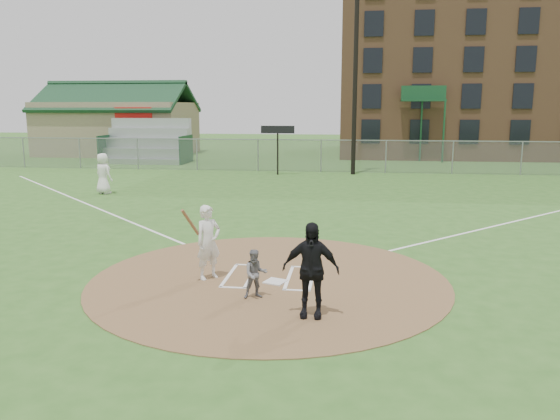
# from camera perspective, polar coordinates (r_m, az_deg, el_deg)

# --- Properties ---
(ground) EXTENTS (140.00, 140.00, 0.00)m
(ground) POSITION_cam_1_polar(r_m,az_deg,el_deg) (13.00, -1.14, -7.27)
(ground) COLOR #305F20
(ground) RESTS_ON ground
(dirt_circle) EXTENTS (8.40, 8.40, 0.02)m
(dirt_circle) POSITION_cam_1_polar(r_m,az_deg,el_deg) (13.00, -1.14, -7.23)
(dirt_circle) COLOR brown
(dirt_circle) RESTS_ON ground
(home_plate) EXTENTS (0.57, 0.57, 0.03)m
(home_plate) POSITION_cam_1_polar(r_m,az_deg,el_deg) (12.74, -0.50, -7.49)
(home_plate) COLOR silver
(home_plate) RESTS_ON dirt_circle
(foul_line_first) EXTENTS (17.04, 17.04, 0.01)m
(foul_line_first) POSITION_cam_1_polar(r_m,az_deg,el_deg) (22.76, 25.58, -0.50)
(foul_line_first) COLOR white
(foul_line_first) RESTS_ON ground
(foul_line_third) EXTENTS (17.04, 17.04, 0.01)m
(foul_line_third) POSITION_cam_1_polar(r_m,az_deg,el_deg) (24.17, -19.39, 0.55)
(foul_line_third) COLOR white
(foul_line_third) RESTS_ON ground
(catcher) EXTENTS (0.62, 0.55, 1.05)m
(catcher) POSITION_cam_1_polar(r_m,az_deg,el_deg) (11.60, -2.57, -6.69)
(catcher) COLOR slate
(catcher) RESTS_ON dirt_circle
(umpire) EXTENTS (1.10, 0.48, 1.87)m
(umpire) POSITION_cam_1_polar(r_m,az_deg,el_deg) (10.50, 3.23, -6.24)
(umpire) COLOR black
(umpire) RESTS_ON dirt_circle
(ondeck_player) EXTENTS (1.10, 0.95, 1.90)m
(ondeck_player) POSITION_cam_1_polar(r_m,az_deg,el_deg) (26.86, -17.99, 3.64)
(ondeck_player) COLOR white
(ondeck_player) RESTS_ON ground
(batters_boxes) EXTENTS (2.08, 1.88, 0.01)m
(batters_boxes) POSITION_cam_1_polar(r_m,az_deg,el_deg) (13.13, -1.05, -6.97)
(batters_boxes) COLOR white
(batters_boxes) RESTS_ON dirt_circle
(batter_at_plate) EXTENTS (0.82, 1.07, 1.78)m
(batter_at_plate) POSITION_cam_1_polar(r_m,az_deg,el_deg) (12.89, -7.50, -3.34)
(batter_at_plate) COLOR silver
(batter_at_plate) RESTS_ON dirt_circle
(outfield_fence) EXTENTS (56.08, 0.08, 2.03)m
(outfield_fence) POSITION_cam_1_polar(r_m,az_deg,el_deg) (34.41, 4.31, 5.68)
(outfield_fence) COLOR slate
(outfield_fence) RESTS_ON ground
(bleachers) EXTENTS (6.08, 3.20, 3.20)m
(bleachers) POSITION_cam_1_polar(r_m,az_deg,el_deg) (41.26, -13.82, 7.03)
(bleachers) COLOR #B7BABF
(bleachers) RESTS_ON ground
(clubhouse) EXTENTS (12.20, 8.71, 6.23)m
(clubhouse) POSITION_cam_1_polar(r_m,az_deg,el_deg) (49.41, -16.47, 8.39)
(clubhouse) COLOR gray
(clubhouse) RESTS_ON ground
(brick_warehouse) EXTENTS (30.00, 17.17, 15.00)m
(brick_warehouse) POSITION_cam_1_polar(r_m,az_deg,el_deg) (52.26, 23.79, 13.65)
(brick_warehouse) COLOR brown
(brick_warehouse) RESTS_ON ground
(light_pole) EXTENTS (1.20, 0.30, 12.22)m
(light_pole) POSITION_cam_1_polar(r_m,az_deg,el_deg) (33.33, 7.91, 15.07)
(light_pole) COLOR black
(light_pole) RESTS_ON ground
(scoreboard_sign) EXTENTS (2.00, 0.10, 2.93)m
(scoreboard_sign) POSITION_cam_1_polar(r_m,az_deg,el_deg) (32.76, -0.25, 7.86)
(scoreboard_sign) COLOR black
(scoreboard_sign) RESTS_ON ground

